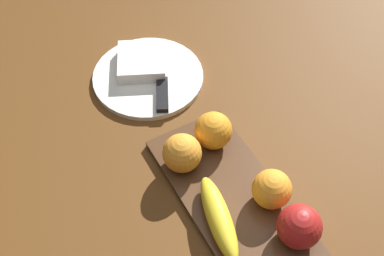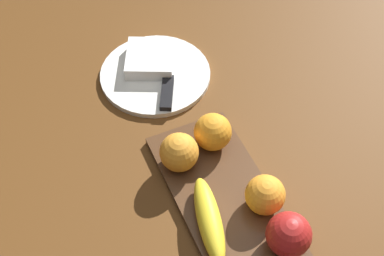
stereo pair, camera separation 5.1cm
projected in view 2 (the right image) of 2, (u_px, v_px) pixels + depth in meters
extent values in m
plane|color=#5B3515|center=(244.00, 210.00, 0.89)|extent=(2.40, 2.40, 0.00)
cube|color=#4F331E|center=(238.00, 223.00, 0.86)|extent=(0.46, 0.16, 0.01)
sphere|color=#A81E1C|center=(289.00, 235.00, 0.80)|extent=(0.07, 0.07, 0.07)
ellipsoid|color=yellow|center=(209.00, 220.00, 0.84)|extent=(0.17, 0.08, 0.04)
sphere|color=orange|center=(213.00, 132.00, 0.93)|extent=(0.07, 0.07, 0.07)
sphere|color=orange|center=(265.00, 195.00, 0.85)|extent=(0.07, 0.07, 0.07)
sphere|color=orange|center=(179.00, 152.00, 0.90)|extent=(0.07, 0.07, 0.07)
cylinder|color=white|center=(155.00, 74.00, 1.08)|extent=(0.24, 0.24, 0.01)
cube|color=white|center=(150.00, 59.00, 1.09)|extent=(0.14, 0.13, 0.03)
cube|color=silver|center=(169.00, 73.00, 1.08)|extent=(0.14, 0.08, 0.00)
cube|color=black|center=(167.00, 93.00, 1.04)|extent=(0.09, 0.06, 0.01)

